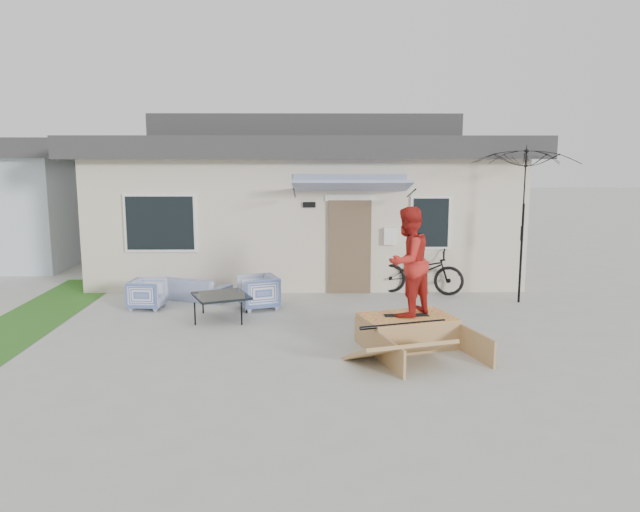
{
  "coord_description": "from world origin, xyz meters",
  "views": [
    {
      "loc": [
        0.14,
        -9.35,
        3.18
      ],
      "look_at": [
        0.3,
        1.8,
        1.3
      ],
      "focal_mm": 35.15,
      "sensor_mm": 36.0,
      "label": 1
    }
  ],
  "objects_px": {
    "armchair_right": "(258,290)",
    "skater": "(408,260)",
    "bicycle": "(420,266)",
    "skate_ramp": "(407,331)",
    "coffee_table": "(222,307)",
    "skateboard": "(406,315)",
    "loveseat": "(193,284)",
    "patio_umbrella": "(523,220)",
    "armchair_left": "(148,292)"
  },
  "relations": [
    {
      "from": "armchair_right",
      "to": "skate_ramp",
      "type": "distance_m",
      "value": 3.65
    },
    {
      "from": "bicycle",
      "to": "skater",
      "type": "relative_size",
      "value": 1.09
    },
    {
      "from": "loveseat",
      "to": "skate_ramp",
      "type": "bearing_deg",
      "value": 163.51
    },
    {
      "from": "skate_ramp",
      "to": "skateboard",
      "type": "bearing_deg",
      "value": 90.0
    },
    {
      "from": "coffee_table",
      "to": "loveseat",
      "type": "bearing_deg",
      "value": 117.41
    },
    {
      "from": "loveseat",
      "to": "armchair_left",
      "type": "distance_m",
      "value": 1.13
    },
    {
      "from": "armchair_right",
      "to": "patio_umbrella",
      "type": "relative_size",
      "value": 0.28
    },
    {
      "from": "coffee_table",
      "to": "patio_umbrella",
      "type": "relative_size",
      "value": 0.36
    },
    {
      "from": "armchair_left",
      "to": "skate_ramp",
      "type": "relative_size",
      "value": 0.35
    },
    {
      "from": "coffee_table",
      "to": "bicycle",
      "type": "bearing_deg",
      "value": 26.62
    },
    {
      "from": "armchair_left",
      "to": "skateboard",
      "type": "height_order",
      "value": "armchair_left"
    },
    {
      "from": "armchair_left",
      "to": "bicycle",
      "type": "distance_m",
      "value": 5.91
    },
    {
      "from": "skate_ramp",
      "to": "skater",
      "type": "height_order",
      "value": "skater"
    },
    {
      "from": "coffee_table",
      "to": "patio_umbrella",
      "type": "bearing_deg",
      "value": 11.51
    },
    {
      "from": "loveseat",
      "to": "bicycle",
      "type": "bearing_deg",
      "value": -152.83
    },
    {
      "from": "loveseat",
      "to": "armchair_right",
      "type": "distance_m",
      "value": 1.72
    },
    {
      "from": "coffee_table",
      "to": "skater",
      "type": "height_order",
      "value": "skater"
    },
    {
      "from": "armchair_right",
      "to": "skater",
      "type": "bearing_deg",
      "value": 27.24
    },
    {
      "from": "skater",
      "to": "loveseat",
      "type": "bearing_deg",
      "value": -84.72
    },
    {
      "from": "armchair_right",
      "to": "skateboard",
      "type": "distance_m",
      "value": 3.6
    },
    {
      "from": "loveseat",
      "to": "skateboard",
      "type": "bearing_deg",
      "value": 163.81
    },
    {
      "from": "coffee_table",
      "to": "skate_ramp",
      "type": "xyz_separation_m",
      "value": [
        3.3,
        -1.69,
        0.0
      ]
    },
    {
      "from": "skateboard",
      "to": "skater",
      "type": "xyz_separation_m",
      "value": [
        0.0,
        0.0,
        0.92
      ]
    },
    {
      "from": "coffee_table",
      "to": "armchair_right",
      "type": "bearing_deg",
      "value": 51.5
    },
    {
      "from": "loveseat",
      "to": "skater",
      "type": "bearing_deg",
      "value": 163.81
    },
    {
      "from": "loveseat",
      "to": "armchair_left",
      "type": "bearing_deg",
      "value": 69.93
    },
    {
      "from": "coffee_table",
      "to": "bicycle",
      "type": "height_order",
      "value": "bicycle"
    },
    {
      "from": "armchair_left",
      "to": "armchair_right",
      "type": "height_order",
      "value": "armchair_right"
    },
    {
      "from": "armchair_left",
      "to": "coffee_table",
      "type": "relative_size",
      "value": 0.7
    },
    {
      "from": "coffee_table",
      "to": "skateboard",
      "type": "xyz_separation_m",
      "value": [
        3.29,
        -1.64,
        0.27
      ]
    },
    {
      "from": "patio_umbrella",
      "to": "skater",
      "type": "relative_size",
      "value": 1.48
    },
    {
      "from": "skate_ramp",
      "to": "skateboard",
      "type": "xyz_separation_m",
      "value": [
        -0.01,
        0.05,
        0.27
      ]
    },
    {
      "from": "bicycle",
      "to": "skate_ramp",
      "type": "xyz_separation_m",
      "value": [
        -0.85,
        -3.77,
        -0.38
      ]
    },
    {
      "from": "coffee_table",
      "to": "bicycle",
      "type": "relative_size",
      "value": 0.49
    },
    {
      "from": "bicycle",
      "to": "patio_umbrella",
      "type": "distance_m",
      "value": 2.42
    },
    {
      "from": "armchair_right",
      "to": "bicycle",
      "type": "relative_size",
      "value": 0.39
    },
    {
      "from": "armchair_right",
      "to": "skateboard",
      "type": "relative_size",
      "value": 1.02
    },
    {
      "from": "armchair_right",
      "to": "skater",
      "type": "distance_m",
      "value": 3.75
    },
    {
      "from": "armchair_right",
      "to": "skater",
      "type": "height_order",
      "value": "skater"
    },
    {
      "from": "coffee_table",
      "to": "skate_ramp",
      "type": "distance_m",
      "value": 3.71
    },
    {
      "from": "armchair_left",
      "to": "patio_umbrella",
      "type": "xyz_separation_m",
      "value": [
        7.74,
        0.43,
        1.41
      ]
    },
    {
      "from": "coffee_table",
      "to": "skateboard",
      "type": "distance_m",
      "value": 3.68
    },
    {
      "from": "loveseat",
      "to": "coffee_table",
      "type": "distance_m",
      "value": 1.86
    },
    {
      "from": "bicycle",
      "to": "skate_ramp",
      "type": "height_order",
      "value": "bicycle"
    },
    {
      "from": "armchair_left",
      "to": "skate_ramp",
      "type": "height_order",
      "value": "armchair_left"
    },
    {
      "from": "armchair_right",
      "to": "skate_ramp",
      "type": "bearing_deg",
      "value": 26.85
    },
    {
      "from": "loveseat",
      "to": "patio_umbrella",
      "type": "height_order",
      "value": "patio_umbrella"
    },
    {
      "from": "patio_umbrella",
      "to": "skater",
      "type": "bearing_deg",
      "value": -134.48
    },
    {
      "from": "bicycle",
      "to": "skater",
      "type": "distance_m",
      "value": 3.9
    },
    {
      "from": "armchair_right",
      "to": "coffee_table",
      "type": "height_order",
      "value": "armchair_right"
    }
  ]
}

